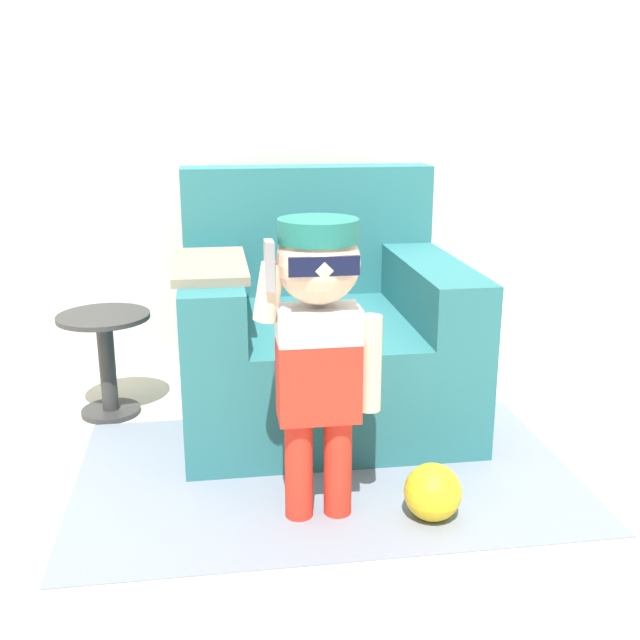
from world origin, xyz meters
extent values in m
plane|color=beige|center=(0.00, 0.00, 0.00)|extent=(10.00, 10.00, 0.00)
cube|color=silver|center=(0.00, 0.73, 1.30)|extent=(10.00, 0.05, 2.60)
cube|color=#286B70|center=(-0.09, 0.10, 0.20)|extent=(1.02, 0.98, 0.40)
cube|color=#286B70|center=(-0.09, 0.50, 0.66)|extent=(1.02, 0.18, 0.52)
cube|color=#286B70|center=(-0.49, 0.01, 0.50)|extent=(0.21, 0.79, 0.21)
cube|color=#286B70|center=(0.32, 0.01, 0.50)|extent=(0.21, 0.79, 0.21)
cube|color=gray|center=(-0.49, 0.01, 0.62)|extent=(0.25, 0.54, 0.03)
cylinder|color=red|center=(-0.26, -0.63, 0.16)|extent=(0.08, 0.08, 0.31)
cylinder|color=red|center=(-0.15, -0.63, 0.16)|extent=(0.08, 0.08, 0.31)
cube|color=red|center=(-0.21, -0.63, 0.42)|extent=(0.23, 0.13, 0.23)
cube|color=silver|center=(-0.21, -0.63, 0.59)|extent=(0.23, 0.13, 0.10)
sphere|color=beige|center=(-0.21, -0.63, 0.76)|extent=(0.23, 0.23, 0.23)
cylinder|color=#1E7066|center=(-0.21, -0.63, 0.85)|extent=(0.22, 0.22, 0.06)
cube|color=#1E7066|center=(-0.21, -0.53, 0.82)|extent=(0.13, 0.10, 0.01)
cube|color=#0F1433|center=(-0.21, -0.74, 0.77)|extent=(0.18, 0.01, 0.05)
cylinder|color=beige|center=(-0.06, -0.63, 0.47)|extent=(0.07, 0.07, 0.28)
cylinder|color=beige|center=(-0.34, -0.63, 0.68)|extent=(0.09, 0.07, 0.17)
cube|color=gray|center=(-0.34, -0.65, 0.76)|extent=(0.02, 0.07, 0.13)
cylinder|color=#333333|center=(-0.90, 0.23, 0.01)|extent=(0.23, 0.23, 0.02)
cylinder|color=#333333|center=(-0.90, 0.23, 0.19)|extent=(0.06, 0.06, 0.38)
cylinder|color=#333333|center=(-0.90, 0.23, 0.39)|extent=(0.35, 0.35, 0.02)
cube|color=gray|center=(-0.15, -0.39, 0.00)|extent=(1.61, 1.00, 0.01)
sphere|color=yellow|center=(0.12, -0.70, 0.08)|extent=(0.17, 0.17, 0.17)
camera|label=1|loc=(-0.49, -2.57, 1.17)|focal=42.00mm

